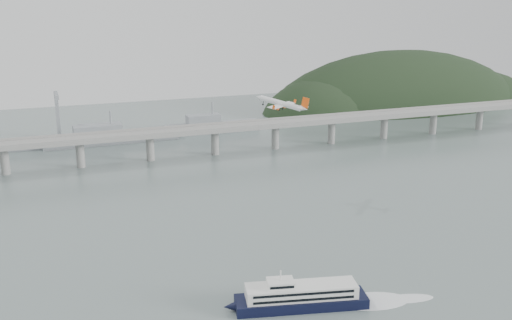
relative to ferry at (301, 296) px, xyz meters
name	(u,v)px	position (x,y,z in m)	size (l,w,h in m)	color
ground	(297,266)	(13.66, 33.91, -4.46)	(900.00, 900.00, 0.00)	slate
bridge	(188,134)	(12.51, 233.91, 13.19)	(800.00, 22.00, 23.90)	gray
headland	(408,120)	(298.84, 365.66, -23.80)	(365.00, 155.00, 156.00)	black
ferry	(301,296)	(0.00, 0.00, 0.00)	(86.25, 28.82, 16.44)	black
airliner	(282,104)	(39.50, 116.24, 55.11)	(26.32, 27.59, 8.94)	white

